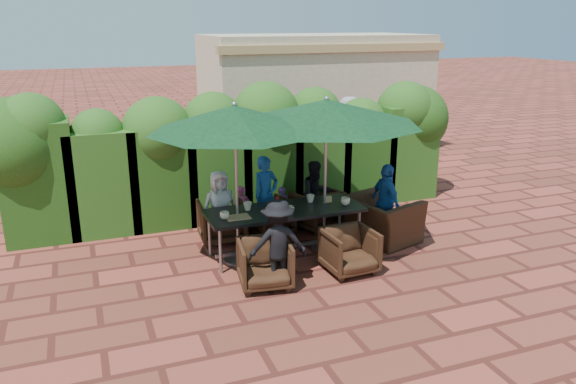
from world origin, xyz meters
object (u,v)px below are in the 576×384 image
object	(u,v)px
chair_far_right	(317,207)
chair_end_right	(382,212)
umbrella_right	(326,112)
dining_table	(285,213)
umbrella_left	(235,119)
chair_near_left	(265,262)
chair_far_mid	(270,215)
chair_far_left	(222,219)
chair_near_right	(350,249)

from	to	relation	value
chair_far_right	chair_end_right	bearing A→B (deg)	109.69
umbrella_right	chair_far_right	xyz separation A→B (m)	(0.23, 0.84, -1.83)
dining_table	chair_far_right	distance (m)	1.33
dining_table	umbrella_right	size ratio (longest dim) A/B	0.83
umbrella_left	chair_near_left	distance (m)	2.08
chair_far_mid	chair_end_right	xyz separation A→B (m)	(1.65, -0.92, 0.15)
umbrella_left	chair_far_right	distance (m)	2.67
chair_far_right	dining_table	bearing A→B (deg)	23.43
chair_far_left	chair_far_right	xyz separation A→B (m)	(1.73, -0.00, 0.00)
chair_near_left	chair_end_right	distance (m)	2.55
chair_near_left	chair_far_right	bearing A→B (deg)	57.75
umbrella_left	umbrella_right	xyz separation A→B (m)	(1.48, 0.08, 0.00)
umbrella_right	chair_near_right	size ratio (longest dim) A/B	4.11
chair_far_right	chair_near_right	size ratio (longest dim) A/B	1.06
umbrella_right	chair_near_right	world-z (taller)	umbrella_right
chair_far_left	chair_far_right	world-z (taller)	chair_far_right
chair_far_left	umbrella_right	bearing A→B (deg)	154.10
umbrella_right	chair_end_right	distance (m)	2.00
umbrella_right	chair_far_right	size ratio (longest dim) A/B	3.88
umbrella_right	chair_near_right	distance (m)	2.12
umbrella_right	chair_end_right	xyz separation A→B (m)	(1.01, -0.09, -1.72)
chair_near_right	chair_end_right	xyz separation A→B (m)	(1.05, 0.93, 0.13)
chair_end_right	umbrella_right	bearing A→B (deg)	67.55
chair_far_right	chair_near_left	bearing A→B (deg)	29.27
chair_far_mid	chair_near_left	world-z (taller)	chair_near_left
chair_far_left	chair_near_right	size ratio (longest dim) A/B	1.05
chair_far_right	chair_near_left	world-z (taller)	chair_far_right
umbrella_left	chair_far_right	bearing A→B (deg)	28.11
chair_near_left	chair_end_right	world-z (taller)	chair_end_right
umbrella_left	chair_near_right	distance (m)	2.52
chair_far_mid	chair_near_right	xyz separation A→B (m)	(0.60, -1.85, 0.02)
chair_far_right	chair_end_right	distance (m)	1.21
umbrella_right	chair_end_right	bearing A→B (deg)	-5.07
chair_near_right	chair_far_left	bearing A→B (deg)	125.08
dining_table	chair_near_left	distance (m)	1.20
umbrella_left	chair_far_left	distance (m)	2.05
umbrella_left	chair_near_left	xyz separation A→B (m)	(0.12, -0.95, -1.85)
umbrella_right	chair_far_mid	world-z (taller)	umbrella_right
umbrella_left	chair_far_right	xyz separation A→B (m)	(1.71, 0.91, -1.83)
dining_table	chair_near_right	world-z (taller)	dining_table
chair_far_left	chair_end_right	world-z (taller)	chair_end_right
dining_table	chair_far_right	size ratio (longest dim) A/B	3.20
umbrella_right	chair_far_left	world-z (taller)	umbrella_right
chair_near_right	umbrella_left	bearing A→B (deg)	143.60
umbrella_left	chair_near_left	bearing A→B (deg)	-82.89
dining_table	chair_near_right	bearing A→B (deg)	-55.45
chair_far_right	chair_near_right	world-z (taller)	chair_far_right
chair_near_right	chair_far_mid	bearing A→B (deg)	104.99
chair_far_mid	chair_far_left	bearing A→B (deg)	-13.86
chair_far_right	chair_end_right	xyz separation A→B (m)	(0.77, -0.93, 0.11)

